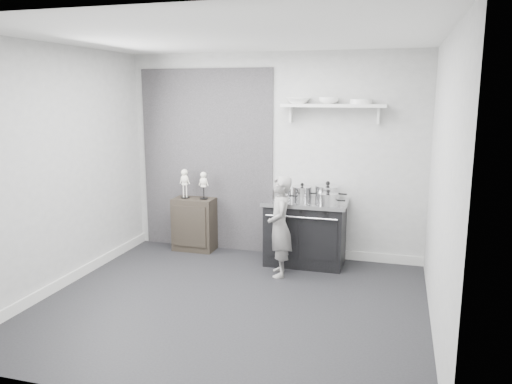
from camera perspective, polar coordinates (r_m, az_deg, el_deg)
ground at (r=5.38m, az=-2.94°, el=-12.61°), size 4.00×4.00×0.00m
room_shell at (r=5.12m, az=-3.53°, el=5.23°), size 4.02×3.62×2.71m
wall_shelf at (r=6.37m, az=8.82°, el=9.64°), size 1.30×0.26×0.24m
stove at (r=6.46m, az=5.66°, el=-4.55°), size 1.04×0.65×0.83m
side_cabinet at (r=7.05m, az=-7.05°, el=-3.67°), size 0.57×0.33×0.74m
child at (r=5.97m, az=2.75°, el=-3.96°), size 0.40×0.51×1.22m
pot_front_left at (r=6.30m, az=2.95°, el=-0.30°), size 0.33×0.24×0.20m
pot_back_left at (r=6.47m, az=5.28°, el=-0.02°), size 0.35×0.26×0.20m
pot_back_right at (r=6.41m, az=8.19°, el=-0.07°), size 0.41×0.32×0.24m
pot_front_right at (r=6.11m, az=8.23°, el=-0.80°), size 0.33×0.25×0.19m
skeleton_full at (r=6.97m, az=-8.15°, el=1.21°), size 0.13×0.08×0.47m
skeleton_torso at (r=6.86m, az=-6.01°, el=0.98°), size 0.12×0.08×0.44m
bowl_large at (r=6.44m, az=4.85°, el=10.36°), size 0.31×0.31×0.08m
bowl_small at (r=6.37m, az=8.30°, el=10.30°), size 0.26×0.26×0.08m
plate_stack at (r=6.33m, az=11.92°, el=10.08°), size 0.27×0.27×0.06m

